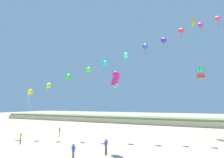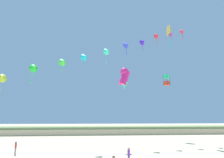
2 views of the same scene
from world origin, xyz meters
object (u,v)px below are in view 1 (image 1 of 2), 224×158
object	(u,v)px
person_mid_center	(21,138)
person_far_left	(73,151)
large_kite_mid_trail	(200,73)
person_near_left	(59,131)
large_kite_high_solo	(115,79)
person_near_right	(106,145)
large_kite_low_lead	(194,22)

from	to	relation	value
person_mid_center	person_far_left	size ratio (longest dim) A/B	0.89
large_kite_mid_trail	person_mid_center	bearing A→B (deg)	-142.13
person_near_left	large_kite_mid_trail	xyz separation A→B (m)	(24.37, 12.36, 11.13)
large_kite_high_solo	large_kite_mid_trail	bearing A→B (deg)	55.40
large_kite_mid_trail	person_near_right	bearing A→B (deg)	-120.82
person_mid_center	large_kite_high_solo	world-z (taller)	large_kite_high_solo
person_near_right	person_far_left	size ratio (longest dim) A/B	1.01
person_far_left	large_kite_mid_trail	xyz separation A→B (m)	(13.22, 22.91, 11.08)
person_near_left	person_near_right	size ratio (longest dim) A/B	0.93
large_kite_mid_trail	large_kite_high_solo	bearing A→B (deg)	-124.60
person_mid_center	large_kite_high_solo	size ratio (longest dim) A/B	0.60
person_far_left	large_kite_low_lead	distance (m)	29.69
large_kite_high_solo	person_far_left	bearing A→B (deg)	-106.38
person_mid_center	person_near_right	bearing A→B (deg)	2.49
person_near_right	person_far_left	world-z (taller)	person_near_right
large_kite_low_lead	person_far_left	bearing A→B (deg)	-124.56
person_near_left	large_kite_low_lead	distance (m)	31.85
person_far_left	large_kite_high_solo	bearing A→B (deg)	73.62
person_mid_center	large_kite_low_lead	world-z (taller)	large_kite_low_lead
large_kite_low_lead	large_kite_mid_trail	distance (m)	9.91
person_near_right	person_mid_center	world-z (taller)	person_near_right
person_near_right	person_far_left	xyz separation A→B (m)	(-1.84, -3.84, -0.01)
person_far_left	person_mid_center	bearing A→B (deg)	165.03
person_near_left	large_kite_high_solo	size ratio (longest dim) A/B	0.64
person_near_right	large_kite_low_lead	size ratio (longest dim) A/B	0.37
large_kite_mid_trail	large_kite_high_solo	distance (m)	20.11
large_kite_low_lead	large_kite_high_solo	world-z (taller)	large_kite_low_lead
person_near_left	person_mid_center	world-z (taller)	person_near_left
large_kite_low_lead	large_kite_high_solo	size ratio (longest dim) A/B	1.84
person_near_right	person_mid_center	distance (m)	13.94
person_near_left	large_kite_mid_trail	world-z (taller)	large_kite_mid_trail
large_kite_high_solo	person_near_left	bearing A→B (deg)	162.89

